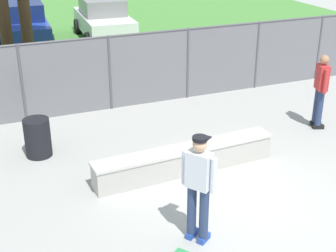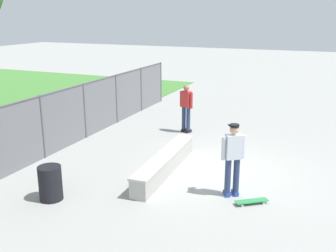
{
  "view_description": "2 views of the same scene",
  "coord_description": "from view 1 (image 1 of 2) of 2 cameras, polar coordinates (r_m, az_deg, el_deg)",
  "views": [
    {
      "loc": [
        -4.32,
        -6.37,
        4.85
      ],
      "look_at": [
        -0.91,
        1.89,
        0.88
      ],
      "focal_mm": 51.58,
      "sensor_mm": 36.0,
      "label": 1
    },
    {
      "loc": [
        -10.26,
        -2.67,
        4.36
      ],
      "look_at": [
        -0.42,
        1.5,
        1.29
      ],
      "focal_mm": 42.08,
      "sensor_mm": 36.0,
      "label": 2
    }
  ],
  "objects": [
    {
      "name": "ground_plane",
      "position": [
        9.1,
        10.01,
        -8.68
      ],
      "size": [
        80.0,
        80.0,
        0.0
      ],
      "primitive_type": "plane",
      "color": "#9E9E99"
    },
    {
      "name": "grass_strip",
      "position": [
        22.99,
        -11.28,
        11.37
      ],
      "size": [
        27.67,
        20.0,
        0.02
      ],
      "primitive_type": "cube",
      "color": "#478438",
      "rests_on": "ground"
    },
    {
      "name": "concrete_ledge",
      "position": [
        9.76,
        2.07,
        -3.99
      ],
      "size": [
        3.88,
        0.66,
        0.55
      ],
      "color": "#A8A59E",
      "rests_on": "ground"
    },
    {
      "name": "skateboarder",
      "position": [
        7.46,
        3.64,
        -6.89
      ],
      "size": [
        0.42,
        0.51,
        1.84
      ],
      "color": "#2647A5",
      "rests_on": "ground"
    },
    {
      "name": "chainlink_fence",
      "position": [
        13.08,
        -2.15,
        7.16
      ],
      "size": [
        15.74,
        0.07,
        1.99
      ],
      "color": "#4C4C51",
      "rests_on": "ground"
    },
    {
      "name": "car_blue",
      "position": [
        20.18,
        -16.81,
        11.51
      ],
      "size": [
        2.19,
        4.29,
        1.66
      ],
      "color": "#233D9E",
      "rests_on": "ground"
    },
    {
      "name": "car_white",
      "position": [
        20.48,
        -7.64,
        12.46
      ],
      "size": [
        2.19,
        4.29,
        1.66
      ],
      "color": "silver",
      "rests_on": "ground"
    },
    {
      "name": "bystander",
      "position": [
        12.09,
        17.6,
        4.28
      ],
      "size": [
        0.38,
        0.57,
        1.82
      ],
      "color": "black",
      "rests_on": "ground"
    },
    {
      "name": "trash_bin",
      "position": [
        10.71,
        -15.15,
        -1.34
      ],
      "size": [
        0.56,
        0.56,
        0.85
      ],
      "primitive_type": "cylinder",
      "color": "black",
      "rests_on": "ground"
    }
  ]
}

